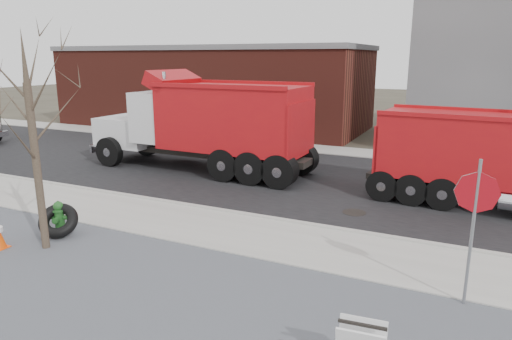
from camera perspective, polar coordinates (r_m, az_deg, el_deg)
The scene contains 13 objects.
ground at distance 12.28m, azimuth -5.33°, elevation -7.88°, with size 120.00×120.00×0.00m, color #383328.
gravel_verge at distance 9.71m, azimuth -16.19°, elevation -14.49°, with size 60.00×5.00×0.03m, color gray.
sidewalk at distance 12.46m, azimuth -4.74°, elevation -7.37°, with size 60.00×2.50×0.06m, color #9E9B93.
curb at distance 13.52m, azimuth -1.99°, elevation -5.48°, with size 60.00×0.15×0.11m, color #9E9B93.
road at distance 17.71m, azimuth 5.05°, elevation -0.98°, with size 60.00×9.40×0.02m, color black.
far_sidewalk at distance 23.00m, azimuth 10.00°, elevation 2.39°, with size 60.00×2.00×0.06m, color #9E9B93.
building_brick at distance 31.18m, azimuth -5.47°, elevation 10.39°, with size 20.20×8.20×5.30m.
bare_tree at distance 11.63m, azimuth -26.36°, elevation 6.31°, with size 3.20×3.20×5.20m.
fire_hydrant at distance 13.12m, azimuth -23.36°, elevation -5.63°, with size 0.51×0.50×0.90m.
truck_tire at distance 12.92m, azimuth -23.47°, elevation -5.82°, with size 1.32×1.30×0.87m.
stop_sign at distance 9.07m, azimuth 25.70°, elevation -4.35°, with size 0.77×0.06×2.82m.
dump_truck_red_a at distance 15.54m, azimuth 27.44°, elevation 1.62°, with size 8.11×2.78×3.25m.
dump_truck_red_b at distance 18.55m, azimuth -6.31°, elevation 6.03°, with size 9.58×2.90×3.98m.
Camera 1 is at (5.86, -9.78, 4.55)m, focal length 32.00 mm.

